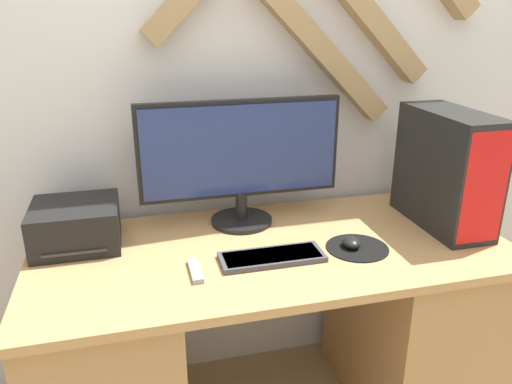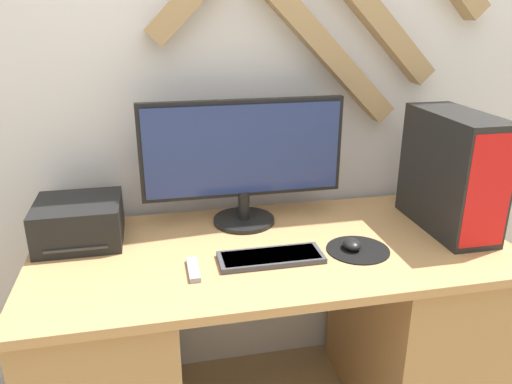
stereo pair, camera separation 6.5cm
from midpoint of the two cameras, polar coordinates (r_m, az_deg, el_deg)
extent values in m
cube|color=silver|center=(1.97, 0.11, 14.85)|extent=(6.40, 0.05, 2.70)
cube|color=#9E7F56|center=(2.04, 13.93, 19.39)|extent=(0.55, 0.08, 0.55)
cube|color=#9E7F56|center=(1.98, 8.97, 15.77)|extent=(0.57, 0.08, 0.57)
cube|color=tan|center=(1.74, 3.07, -6.63)|extent=(1.63, 0.74, 0.03)
cube|color=#A4794B|center=(1.90, -15.12, -18.44)|extent=(0.46, 0.68, 0.74)
cube|color=#A4794B|center=(2.14, 18.41, -14.01)|extent=(0.46, 0.68, 0.74)
cylinder|color=black|center=(1.91, -0.41, -3.24)|extent=(0.23, 0.23, 0.02)
cylinder|color=black|center=(1.88, -0.42, -1.51)|extent=(0.04, 0.04, 0.11)
cube|color=black|center=(1.82, -0.49, 4.97)|extent=(0.75, 0.03, 0.36)
cube|color=navy|center=(1.80, -0.38, 4.83)|extent=(0.71, 0.01, 0.33)
cube|color=#3D3D42|center=(1.64, 2.86, -7.49)|extent=(0.34, 0.13, 0.02)
cube|color=#5B5B60|center=(1.63, 2.87, -7.33)|extent=(0.31, 0.11, 0.01)
cylinder|color=black|center=(1.74, 12.62, -6.47)|extent=(0.21, 0.21, 0.00)
ellipsoid|color=black|center=(1.73, 11.95, -5.87)|extent=(0.06, 0.08, 0.03)
cube|color=black|center=(1.94, 22.35, 2.13)|extent=(0.18, 0.43, 0.43)
cube|color=red|center=(1.78, 26.00, 0.01)|extent=(0.16, 0.01, 0.39)
cube|color=black|center=(1.83, -18.60, -3.23)|extent=(0.29, 0.27, 0.15)
cube|color=#333333|center=(1.77, -18.70, -5.45)|extent=(0.20, 0.12, 0.01)
cube|color=gray|center=(1.58, -5.99, -8.80)|extent=(0.03, 0.14, 0.02)
camera|label=1|loc=(0.03, -88.86, 0.43)|focal=35.00mm
camera|label=2|loc=(0.03, 91.14, -0.43)|focal=35.00mm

